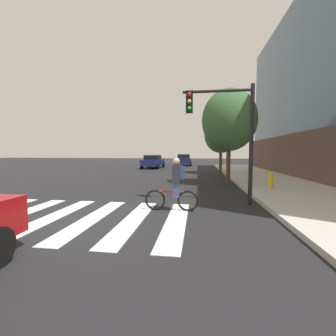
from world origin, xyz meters
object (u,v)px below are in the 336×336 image
fire_hydrant (271,180)px  street_tree_mid (221,134)px  traffic_light_near (227,124)px  cyclist (175,184)px  street_tree_near (229,120)px  sedan_far (184,160)px  sedan_mid (153,161)px

fire_hydrant → street_tree_mid: street_tree_mid is taller
traffic_light_near → cyclist: bearing=-146.1°
cyclist → street_tree_near: bearing=67.9°
sedan_far → street_tree_mid: (3.92, -11.45, 2.61)m
sedan_far → cyclist: bearing=-87.0°
cyclist → fire_hydrant: cyclist is taller
cyclist → fire_hydrant: 5.87m
sedan_far → fire_hydrant: (5.43, -19.73, -0.29)m
traffic_light_near → sedan_far: bearing=97.4°
traffic_light_near → fire_hydrant: 4.50m
traffic_light_near → fire_hydrant: bearing=50.2°
sedan_mid → traffic_light_near: (6.17, -16.82, 2.07)m
sedan_far → sedan_mid: bearing=-118.7°
sedan_mid → street_tree_mid: street_tree_mid is taller
street_tree_mid → fire_hydrant: bearing=-79.7°
street_tree_mid → sedan_far: bearing=108.9°
sedan_mid → traffic_light_near: size_ratio=1.08×
cyclist → fire_hydrant: (4.18, 4.11, -0.31)m
sedan_mid → street_tree_near: 14.10m
street_tree_mid → street_tree_near: bearing=-92.0°
fire_hydrant → traffic_light_near: bearing=-129.8°
cyclist → street_tree_near: (2.45, 6.01, 2.83)m
cyclist → street_tree_mid: (2.67, 12.39, 2.58)m
street_tree_mid → sedan_mid: bearing=142.0°
sedan_mid → street_tree_near: street_tree_near is taller
street_tree_near → street_tree_mid: street_tree_near is taller
street_tree_near → fire_hydrant: bearing=-47.7°
sedan_far → street_tree_mid: 12.38m
sedan_far → cyclist: size_ratio=2.73×
sedan_mid → cyclist: 18.51m
street_tree_near → sedan_mid: bearing=120.0°
traffic_light_near → street_tree_mid: bearing=85.1°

